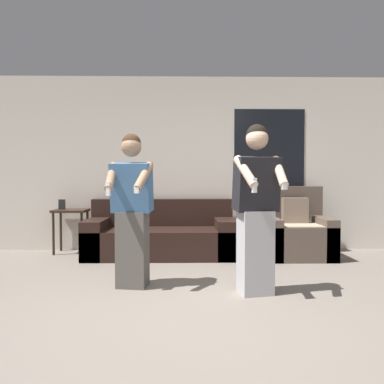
{
  "coord_description": "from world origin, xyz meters",
  "views": [
    {
      "loc": [
        -0.15,
        -2.98,
        1.12
      ],
      "look_at": [
        -0.08,
        0.74,
        0.99
      ],
      "focal_mm": 35.0,
      "sensor_mm": 36.0,
      "label": 1
    }
  ],
  "objects_px": {
    "side_table": "(71,217)",
    "armchair": "(295,233)",
    "couch": "(161,236)",
    "person_left": "(132,210)",
    "person_right": "(256,208)"
  },
  "relations": [
    {
      "from": "person_left",
      "to": "armchair",
      "type": "bearing_deg",
      "value": 34.92
    },
    {
      "from": "person_left",
      "to": "person_right",
      "type": "distance_m",
      "value": 1.26
    },
    {
      "from": "side_table",
      "to": "person_left",
      "type": "bearing_deg",
      "value": -56.71
    },
    {
      "from": "person_left",
      "to": "person_right",
      "type": "height_order",
      "value": "person_right"
    },
    {
      "from": "couch",
      "to": "person_right",
      "type": "xyz_separation_m",
      "value": [
        1.03,
        -1.83,
        0.55
      ]
    },
    {
      "from": "couch",
      "to": "armchair",
      "type": "distance_m",
      "value": 1.93
    },
    {
      "from": "side_table",
      "to": "person_right",
      "type": "distance_m",
      "value": 3.17
    },
    {
      "from": "armchair",
      "to": "side_table",
      "type": "xyz_separation_m",
      "value": [
        -3.3,
        0.3,
        0.2
      ]
    },
    {
      "from": "couch",
      "to": "armchair",
      "type": "xyz_separation_m",
      "value": [
        1.93,
        -0.09,
        0.06
      ]
    },
    {
      "from": "couch",
      "to": "person_right",
      "type": "distance_m",
      "value": 2.17
    },
    {
      "from": "couch",
      "to": "side_table",
      "type": "xyz_separation_m",
      "value": [
        -1.38,
        0.21,
        0.26
      ]
    },
    {
      "from": "couch",
      "to": "side_table",
      "type": "distance_m",
      "value": 1.42
    },
    {
      "from": "armchair",
      "to": "couch",
      "type": "bearing_deg",
      "value": 177.27
    },
    {
      "from": "side_table",
      "to": "armchair",
      "type": "bearing_deg",
      "value": -5.26
    },
    {
      "from": "couch",
      "to": "side_table",
      "type": "bearing_deg",
      "value": 171.24
    }
  ]
}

